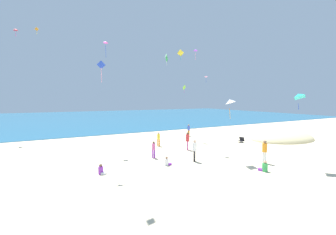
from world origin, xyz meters
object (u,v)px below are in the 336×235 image
Objects in this scene: kite_purple at (196,50)px; kite_blue at (101,66)px; person_8 at (189,129)px; kite_green at (167,58)px; person_1 at (159,138)px; kite_orange at (37,29)px; person_6 at (167,162)px; kite_yellow at (181,53)px; beach_chair_far_right at (241,140)px; person_0 at (188,140)px; person_4 at (101,170)px; kite_magenta at (105,43)px; person_3 at (154,148)px; kite_pink at (206,77)px; person_2 at (264,167)px; kite_teal at (298,96)px; kite_red at (15,30)px; person_7 at (195,149)px; kite_white at (230,101)px; kite_lime at (184,88)px; person_5 at (265,150)px.

kite_blue is at bearing -163.99° from kite_purple.
person_8 is 10.33m from kite_green.
kite_orange is at bearing -128.61° from person_1.
kite_yellow is at bearing 63.45° from person_6.
person_0 reaches higher than beach_chair_far_right.
kite_magenta is (1.87, 6.82, 9.85)m from person_4.
kite_blue is (-4.27, -1.21, 6.24)m from person_3.
kite_green is (-5.59, 1.64, 2.39)m from kite_pink.
person_2 is 10.86m from person_4.
kite_magenta is at bearing -166.02° from kite_yellow.
kite_pink is at bearing -20.97° from kite_orange.
kite_purple is (2.83, -2.42, 8.69)m from person_1.
person_6 is 10.54m from kite_teal.
kite_purple is at bearing -23.41° from kite_magenta.
person_1 is 21.47m from kite_red.
kite_red reaches higher than person_4.
kite_pink reaches higher than person_8.
kite_purple reaches higher than person_3.
beach_chair_far_right is 11.46m from person_3.
kite_pink is at bearing -95.56° from person_7.
kite_teal is at bearing -83.77° from kite_yellow.
kite_white is at bearing -47.34° from kite_magenta.
kite_blue is at bearing 38.08° from person_2.
person_2 is 0.48× the size of person_8.
kite_red is at bearing 161.00° from person_4.
person_6 is at bearing -105.10° from person_0.
kite_yellow reaches higher than person_8.
person_1 is at bearing -122.68° from kite_green.
person_1 is (-1.76, 2.78, -0.14)m from person_0.
kite_yellow is 19.11m from kite_orange.
kite_pink is 6.48m from kite_yellow.
person_3 is 1.11× the size of kite_teal.
kite_green is at bearing 32.93° from kite_magenta.
kite_lime is at bearing 35.63° from kite_magenta.
person_8 is 1.63× the size of kite_red.
person_2 is at bearing -95.08° from kite_green.
person_7 is 21.84m from kite_lime.
kite_magenta is (-2.71, 4.85, 9.29)m from person_3.
kite_white is at bearing -50.17° from kite_red.
kite_yellow is (-1.43, -0.24, 9.58)m from person_8.
kite_pink is 0.65× the size of kite_white.
kite_purple is at bearing -41.37° from kite_red.
person_5 is at bearing -74.22° from person_2.
kite_lime is (1.40, 14.54, 6.57)m from beach_chair_far_right.
person_5 is at bearing -46.36° from kite_magenta.
person_8 is 10.97m from kite_purple.
kite_blue is 19.06m from kite_red.
kite_red is 13.86m from kite_magenta.
kite_blue is 24.17m from kite_lime.
person_8 is 1.25× the size of kite_teal.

